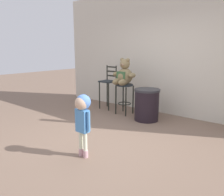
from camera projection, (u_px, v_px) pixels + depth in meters
ground_plane at (108, 139)px, 4.14m from camera, size 24.00×24.00×0.00m
building_wall at (169, 52)px, 5.58m from camera, size 6.63×0.30×3.10m
bar_stool_with_teddy at (125, 93)px, 5.62m from camera, size 0.42×0.42×0.76m
teddy_bear at (124, 75)px, 5.50m from camera, size 0.61×0.55×0.64m
child_walking at (83, 112)px, 3.32m from camera, size 0.31×0.24×0.97m
trash_bin at (147, 105)px, 5.15m from camera, size 0.58×0.58×0.73m
bar_chair_empty at (108, 84)px, 6.12m from camera, size 0.38×0.38×1.18m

